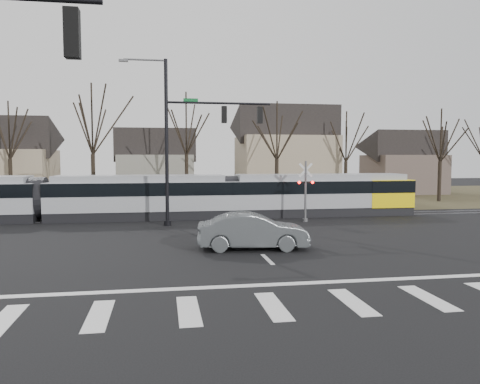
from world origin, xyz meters
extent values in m
plane|color=black|center=(0.00, 0.00, 0.00)|extent=(140.00, 140.00, 0.00)
cube|color=#38331E|center=(0.00, 32.00, 0.01)|extent=(140.00, 28.00, 0.01)
cube|color=silver|center=(-8.40, -4.00, 0.01)|extent=(0.60, 2.60, 0.01)
cube|color=silver|center=(-6.00, -4.00, 0.01)|extent=(0.60, 2.60, 0.01)
cube|color=silver|center=(-3.60, -4.00, 0.01)|extent=(0.60, 2.60, 0.01)
cube|color=silver|center=(-1.20, -4.00, 0.01)|extent=(0.60, 2.60, 0.01)
cube|color=silver|center=(1.20, -4.00, 0.01)|extent=(0.60, 2.60, 0.01)
cube|color=silver|center=(3.60, -4.00, 0.01)|extent=(0.60, 2.60, 0.01)
cube|color=silver|center=(0.00, -1.80, 0.01)|extent=(28.00, 0.35, 0.01)
cube|color=silver|center=(0.00, 2.00, 0.01)|extent=(0.18, 2.00, 0.01)
cube|color=silver|center=(0.00, 6.00, 0.01)|extent=(0.18, 2.00, 0.01)
cube|color=silver|center=(0.00, 10.00, 0.01)|extent=(0.18, 2.00, 0.01)
cube|color=silver|center=(0.00, 14.00, 0.01)|extent=(0.18, 2.00, 0.01)
cube|color=silver|center=(0.00, 18.00, 0.01)|extent=(0.18, 2.00, 0.01)
cube|color=silver|center=(0.00, 22.00, 0.01)|extent=(0.18, 2.00, 0.01)
cube|color=silver|center=(0.00, 26.00, 0.01)|extent=(0.18, 2.00, 0.01)
cube|color=silver|center=(0.00, 30.00, 0.01)|extent=(0.18, 2.00, 0.01)
cube|color=#59595E|center=(0.00, 15.10, 0.03)|extent=(90.00, 0.12, 0.06)
cube|color=#59595E|center=(0.00, 16.50, 0.03)|extent=(90.00, 0.12, 0.06)
cube|color=gray|center=(-5.76, 16.00, 1.50)|extent=(12.35, 2.88, 3.01)
cube|color=black|center=(-5.76, 16.00, 2.11)|extent=(12.37, 2.92, 0.87)
cube|color=gray|center=(7.11, 16.00, 1.50)|extent=(13.38, 2.88, 3.01)
cube|color=black|center=(7.11, 16.00, 2.11)|extent=(13.40, 2.92, 0.87)
cube|color=yellow|center=(12.15, 16.00, 1.60)|extent=(3.29, 2.94, 2.01)
imported|color=#4D5254|center=(-0.19, 4.25, 0.84)|extent=(2.84, 5.45, 1.67)
cube|color=black|center=(-6.15, -6.00, 6.90)|extent=(0.32, 0.32, 1.05)
sphere|color=#FF0C07|center=(-6.15, -6.00, 7.23)|extent=(0.22, 0.22, 0.22)
cylinder|color=black|center=(-4.00, 12.50, 5.10)|extent=(0.22, 0.22, 10.20)
cylinder|color=black|center=(-4.00, 12.50, 0.15)|extent=(0.44, 0.44, 0.30)
cylinder|color=black|center=(-0.75, 12.50, 7.60)|extent=(6.50, 0.14, 0.14)
cube|color=#0C5926|center=(-2.50, 12.50, 7.75)|extent=(0.90, 0.03, 0.22)
cube|color=black|center=(-0.42, 12.50, 6.90)|extent=(0.32, 0.32, 1.05)
sphere|color=#FF0C07|center=(-0.42, 12.50, 7.23)|extent=(0.22, 0.22, 0.22)
cube|color=black|center=(1.85, 12.50, 6.90)|extent=(0.32, 0.32, 1.05)
sphere|color=#FF0C07|center=(1.85, 12.50, 7.23)|extent=(0.22, 0.22, 0.22)
cube|color=#59595B|center=(-6.50, 12.50, 10.02)|extent=(0.55, 0.22, 0.14)
cylinder|color=#59595B|center=(5.00, 12.80, 2.00)|extent=(0.14, 0.14, 4.00)
cylinder|color=#59595B|center=(5.00, 12.80, 0.10)|extent=(0.36, 0.36, 0.20)
cube|color=silver|center=(5.00, 12.80, 3.40)|extent=(0.95, 0.04, 0.95)
cube|color=silver|center=(5.00, 12.80, 3.40)|extent=(0.95, 0.04, 0.95)
cube|color=black|center=(5.00, 12.80, 2.60)|extent=(1.00, 0.10, 0.12)
sphere|color=#FF0C07|center=(4.55, 12.72, 2.60)|extent=(0.18, 0.18, 0.18)
sphere|color=#FF0C07|center=(5.45, 12.72, 2.60)|extent=(0.18, 0.18, 0.18)
cube|color=gray|center=(-20.00, 34.00, 2.50)|extent=(9.00, 8.00, 5.00)
cube|color=slate|center=(-5.00, 36.00, 2.25)|extent=(8.00, 7.00, 4.50)
cube|color=gray|center=(9.00, 33.00, 3.25)|extent=(10.00, 8.00, 6.50)
cube|color=brown|center=(24.00, 35.00, 2.25)|extent=(8.00, 7.00, 4.50)
camera|label=1|loc=(-4.27, -16.72, 4.24)|focal=35.00mm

